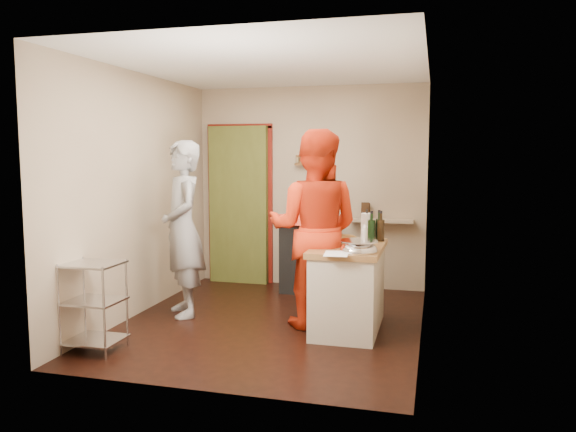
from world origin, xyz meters
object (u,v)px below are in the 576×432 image
(wire_shelving, at_px, (93,302))
(island, at_px, (349,284))
(stove, at_px, (307,256))
(person_red, at_px, (314,229))
(person_stripe, at_px, (183,229))

(wire_shelving, xyz_separation_m, island, (2.08, 1.19, 0.01))
(stove, bearing_deg, person_red, -74.44)
(wire_shelving, bearing_deg, person_stripe, 77.24)
(stove, relative_size, person_red, 0.51)
(stove, height_order, island, island)
(wire_shelving, bearing_deg, person_red, 35.32)
(island, height_order, person_red, person_red)
(stove, bearing_deg, wire_shelving, -116.85)
(wire_shelving, distance_m, island, 2.39)
(stove, height_order, person_stripe, person_stripe)
(person_stripe, bearing_deg, person_red, 51.93)
(stove, xyz_separation_m, island, (0.75, -1.44, 0.00))
(stove, xyz_separation_m, person_stripe, (-1.05, -1.39, 0.49))
(stove, distance_m, wire_shelving, 2.94)
(person_stripe, xyz_separation_m, person_red, (1.44, -0.02, 0.05))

